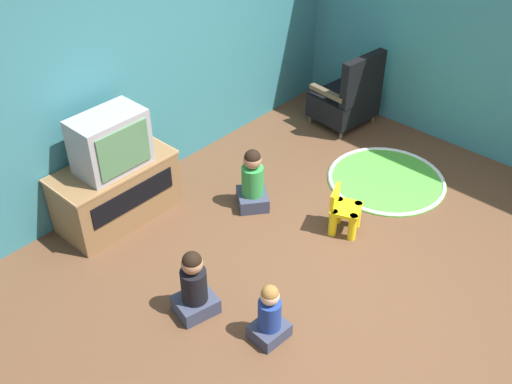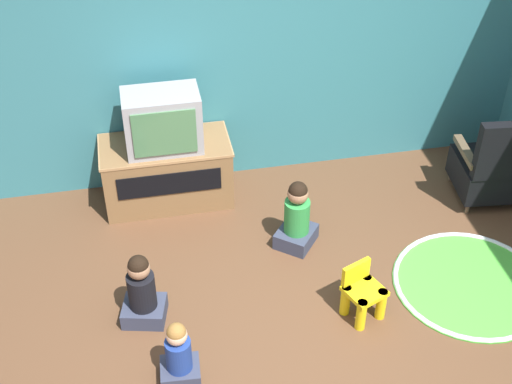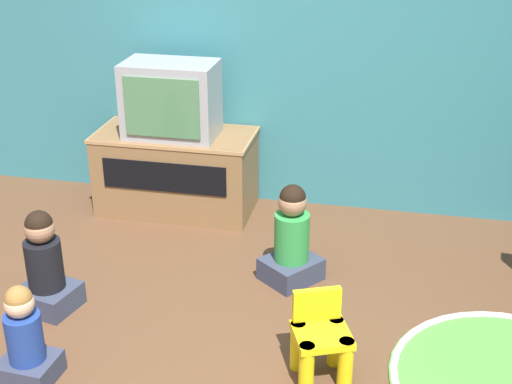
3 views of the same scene
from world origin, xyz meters
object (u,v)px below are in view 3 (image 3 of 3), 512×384
Objects in this scene: tv_cabinet at (176,170)px; child_watching_center at (25,340)px; television at (171,100)px; child_watching_left at (292,240)px; child_watching_right at (45,267)px; yellow_kid_chair at (321,342)px.

tv_cabinet is 2.13× the size of child_watching_center.
child_watching_left is at bearing -38.05° from television.
child_watching_right is at bearing -102.96° from tv_cabinet.
television reaches higher than tv_cabinet.
television reaches higher than child_watching_center.
yellow_kid_chair is 0.69× the size of child_watching_left.
television reaches higher than child_watching_left.
tv_cabinet reaches higher than child_watching_center.
child_watching_right is (-0.32, -1.38, -0.04)m from tv_cabinet.
child_watching_right reaches higher than tv_cabinet.
child_watching_center is at bearing -93.54° from tv_cabinet.
child_watching_left is at bearing 37.69° from child_watching_right.
child_watching_right reaches higher than yellow_kid_chair.
tv_cabinet is at bearing 90.07° from child_watching_center.
yellow_kid_chair is 0.90m from child_watching_left.
child_watching_center is (-0.12, -1.97, -0.08)m from tv_cabinet.
television is 1.49m from child_watching_right.
tv_cabinet is 2.08m from yellow_kid_chair.
television is 2.14m from yellow_kid_chair.
child_watching_left is 1.41m from child_watching_right.
child_watching_center is (-1.09, -1.17, -0.04)m from child_watching_left.
television is 1.01× the size of child_watching_left.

